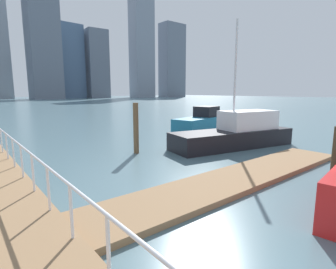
# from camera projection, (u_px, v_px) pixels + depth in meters

# --- Properties ---
(ground_plane) EXTENTS (300.00, 300.00, 0.00)m
(ground_plane) POSITION_uv_depth(u_px,v_px,m) (58.00, 143.00, 15.98)
(ground_plane) COLOR slate
(floating_dock) EXTENTS (12.52, 2.00, 0.18)m
(floating_dock) POSITION_uv_depth(u_px,v_px,m) (235.00, 179.00, 9.22)
(floating_dock) COLOR #93704C
(floating_dock) RESTS_ON ground_plane
(boardwalk_railing) EXTENTS (0.06, 28.89, 1.08)m
(boardwalk_railing) POSITION_uv_depth(u_px,v_px,m) (58.00, 185.00, 5.41)
(boardwalk_railing) COLOR white
(boardwalk_railing) RESTS_ON boardwalk
(dock_piling_0) EXTENTS (0.28, 0.28, 2.00)m
(dock_piling_0) POSITION_uv_depth(u_px,v_px,m) (336.00, 156.00, 8.73)
(dock_piling_0) COLOR #473826
(dock_piling_0) RESTS_ON ground_plane
(dock_piling_2) EXTENTS (0.27, 0.27, 2.57)m
(dock_piling_2) POSITION_uv_depth(u_px,v_px,m) (136.00, 128.00, 13.26)
(dock_piling_2) COLOR brown
(dock_piling_2) RESTS_ON ground_plane
(moored_boat_1) EXTENTS (7.65, 3.46, 6.92)m
(moored_boat_1) POSITION_uv_depth(u_px,v_px,m) (237.00, 133.00, 14.98)
(moored_boat_1) COLOR black
(moored_boat_1) RESTS_ON ground_plane
(moored_boat_5) EXTENTS (5.80, 2.94, 1.99)m
(moored_boat_5) POSITION_uv_depth(u_px,v_px,m) (203.00, 123.00, 20.17)
(moored_boat_5) COLOR #1E6B8C
(moored_boat_5) RESTS_ON ground_plane
(skyline_tower_3) EXTENTS (12.14, 9.24, 44.43)m
(skyline_tower_3) POSITION_uv_depth(u_px,v_px,m) (43.00, 43.00, 104.52)
(skyline_tower_3) COLOR slate
(skyline_tower_3) RESTS_ON ground_plane
(skyline_tower_4) EXTENTS (13.65, 9.60, 33.29)m
(skyline_tower_4) POSITION_uv_depth(u_px,v_px,m) (68.00, 62.00, 121.35)
(skyline_tower_4) COLOR slate
(skyline_tower_4) RESTS_ON ground_plane
(skyline_tower_5) EXTENTS (10.32, 12.08, 32.00)m
(skyline_tower_5) POSITION_uv_depth(u_px,v_px,m) (96.00, 65.00, 128.29)
(skyline_tower_5) COLOR slate
(skyline_tower_5) RESTS_ON ground_plane
(skyline_tower_6) EXTENTS (11.05, 9.75, 57.01)m
(skyline_tower_6) POSITION_uv_depth(u_px,v_px,m) (142.00, 41.00, 133.71)
(skyline_tower_6) COLOR gray
(skyline_tower_6) RESTS_ON ground_plane
(skyline_tower_7) EXTENTS (13.06, 8.14, 38.85)m
(skyline_tower_7) POSITION_uv_depth(u_px,v_px,m) (172.00, 61.00, 143.78)
(skyline_tower_7) COLOR slate
(skyline_tower_7) RESTS_ON ground_plane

